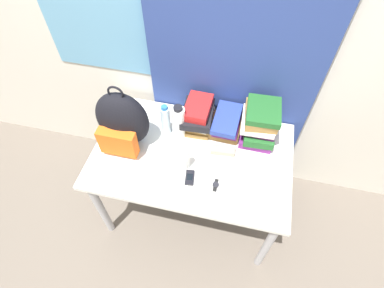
{
  "coord_description": "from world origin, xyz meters",
  "views": [
    {
      "loc": [
        0.24,
        -0.66,
        2.21
      ],
      "look_at": [
        0.0,
        0.39,
        0.8
      ],
      "focal_mm": 28.0,
      "sensor_mm": 36.0,
      "label": 1
    }
  ],
  "objects_px": {
    "book_stack_left": "(197,116)",
    "sunglasses_case": "(223,151)",
    "water_bottle": "(166,120)",
    "sunscreen_bottle": "(185,159)",
    "sports_bottle": "(179,122)",
    "backpack": "(122,122)",
    "wristwatch": "(216,185)",
    "book_stack_center": "(226,124)",
    "book_stack_right": "(260,123)",
    "cell_phone": "(190,178)"
  },
  "relations": [
    {
      "from": "book_stack_left",
      "to": "sunglasses_case",
      "type": "relative_size",
      "value": 1.82
    },
    {
      "from": "water_bottle",
      "to": "sunscreen_bottle",
      "type": "height_order",
      "value": "water_bottle"
    },
    {
      "from": "sports_bottle",
      "to": "sunscreen_bottle",
      "type": "bearing_deg",
      "value": -66.62
    },
    {
      "from": "backpack",
      "to": "sunglasses_case",
      "type": "distance_m",
      "value": 0.63
    },
    {
      "from": "sports_bottle",
      "to": "wristwatch",
      "type": "bearing_deg",
      "value": -46.71
    },
    {
      "from": "sports_bottle",
      "to": "water_bottle",
      "type": "bearing_deg",
      "value": 175.06
    },
    {
      "from": "backpack",
      "to": "sunglasses_case",
      "type": "xyz_separation_m",
      "value": [
        0.61,
        0.05,
        -0.17
      ]
    },
    {
      "from": "sunglasses_case",
      "to": "book_stack_left",
      "type": "bearing_deg",
      "value": 138.19
    },
    {
      "from": "book_stack_center",
      "to": "water_bottle",
      "type": "height_order",
      "value": "water_bottle"
    },
    {
      "from": "book_stack_center",
      "to": "sunscreen_bottle",
      "type": "xyz_separation_m",
      "value": [
        -0.18,
        -0.33,
        0.02
      ]
    },
    {
      "from": "backpack",
      "to": "sunglasses_case",
      "type": "relative_size",
      "value": 2.94
    },
    {
      "from": "book_stack_right",
      "to": "wristwatch",
      "type": "height_order",
      "value": "book_stack_right"
    },
    {
      "from": "backpack",
      "to": "book_stack_right",
      "type": "distance_m",
      "value": 0.83
    },
    {
      "from": "cell_phone",
      "to": "sunglasses_case",
      "type": "distance_m",
      "value": 0.28
    },
    {
      "from": "book_stack_center",
      "to": "sports_bottle",
      "type": "height_order",
      "value": "sports_bottle"
    },
    {
      "from": "sunscreen_bottle",
      "to": "sunglasses_case",
      "type": "height_order",
      "value": "sunscreen_bottle"
    },
    {
      "from": "book_stack_left",
      "to": "water_bottle",
      "type": "distance_m",
      "value": 0.21
    },
    {
      "from": "sunglasses_case",
      "to": "wristwatch",
      "type": "height_order",
      "value": "sunglasses_case"
    },
    {
      "from": "book_stack_left",
      "to": "sports_bottle",
      "type": "relative_size",
      "value": 1.09
    },
    {
      "from": "book_stack_center",
      "to": "cell_phone",
      "type": "xyz_separation_m",
      "value": [
        -0.14,
        -0.41,
        -0.06
      ]
    },
    {
      "from": "sports_bottle",
      "to": "sunscreen_bottle",
      "type": "relative_size",
      "value": 1.48
    },
    {
      "from": "book_stack_left",
      "to": "book_stack_center",
      "type": "xyz_separation_m",
      "value": [
        0.19,
        0.0,
        -0.03
      ]
    },
    {
      "from": "wristwatch",
      "to": "book_stack_right",
      "type": "bearing_deg",
      "value": 65.43
    },
    {
      "from": "water_bottle",
      "to": "sports_bottle",
      "type": "xyz_separation_m",
      "value": [
        0.09,
        -0.01,
        0.01
      ]
    },
    {
      "from": "backpack",
      "to": "sports_bottle",
      "type": "relative_size",
      "value": 1.77
    },
    {
      "from": "book_stack_right",
      "to": "sunscreen_bottle",
      "type": "relative_size",
      "value": 1.62
    },
    {
      "from": "sunscreen_bottle",
      "to": "wristwatch",
      "type": "xyz_separation_m",
      "value": [
        0.2,
        -0.09,
        -0.08
      ]
    },
    {
      "from": "book_stack_right",
      "to": "sunglasses_case",
      "type": "distance_m",
      "value": 0.28
    },
    {
      "from": "water_bottle",
      "to": "cell_phone",
      "type": "height_order",
      "value": "water_bottle"
    },
    {
      "from": "backpack",
      "to": "cell_phone",
      "type": "height_order",
      "value": "backpack"
    },
    {
      "from": "wristwatch",
      "to": "backpack",
      "type": "bearing_deg",
      "value": 162.64
    },
    {
      "from": "backpack",
      "to": "sunscreen_bottle",
      "type": "xyz_separation_m",
      "value": [
        0.41,
        -0.1,
        -0.11
      ]
    },
    {
      "from": "book_stack_left",
      "to": "book_stack_center",
      "type": "height_order",
      "value": "book_stack_left"
    },
    {
      "from": "book_stack_right",
      "to": "sunglasses_case",
      "type": "height_order",
      "value": "book_stack_right"
    },
    {
      "from": "backpack",
      "to": "book_stack_center",
      "type": "bearing_deg",
      "value": 21.4
    },
    {
      "from": "backpack",
      "to": "wristwatch",
      "type": "relative_size",
      "value": 5.47
    },
    {
      "from": "book_stack_left",
      "to": "wristwatch",
      "type": "distance_m",
      "value": 0.48
    },
    {
      "from": "book_stack_right",
      "to": "sunscreen_bottle",
      "type": "distance_m",
      "value": 0.51
    },
    {
      "from": "cell_phone",
      "to": "sunscreen_bottle",
      "type": "bearing_deg",
      "value": 119.36
    },
    {
      "from": "book_stack_center",
      "to": "sunscreen_bottle",
      "type": "bearing_deg",
      "value": -118.98
    },
    {
      "from": "water_bottle",
      "to": "sunglasses_case",
      "type": "xyz_separation_m",
      "value": [
        0.38,
        -0.08,
        -0.09
      ]
    },
    {
      "from": "book_stack_center",
      "to": "book_stack_right",
      "type": "bearing_deg",
      "value": -0.9
    },
    {
      "from": "water_bottle",
      "to": "sunglasses_case",
      "type": "relative_size",
      "value": 1.52
    },
    {
      "from": "cell_phone",
      "to": "sunglasses_case",
      "type": "relative_size",
      "value": 0.67
    },
    {
      "from": "sunglasses_case",
      "to": "sports_bottle",
      "type": "bearing_deg",
      "value": 165.68
    },
    {
      "from": "backpack",
      "to": "book_stack_center",
      "type": "xyz_separation_m",
      "value": [
        0.59,
        0.23,
        -0.12
      ]
    },
    {
      "from": "book_stack_left",
      "to": "cell_phone",
      "type": "relative_size",
      "value": 2.7
    },
    {
      "from": "book_stack_center",
      "to": "backpack",
      "type": "bearing_deg",
      "value": -158.6
    },
    {
      "from": "book_stack_center",
      "to": "sports_bottle",
      "type": "distance_m",
      "value": 0.31
    },
    {
      "from": "cell_phone",
      "to": "wristwatch",
      "type": "distance_m",
      "value": 0.16
    }
  ]
}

